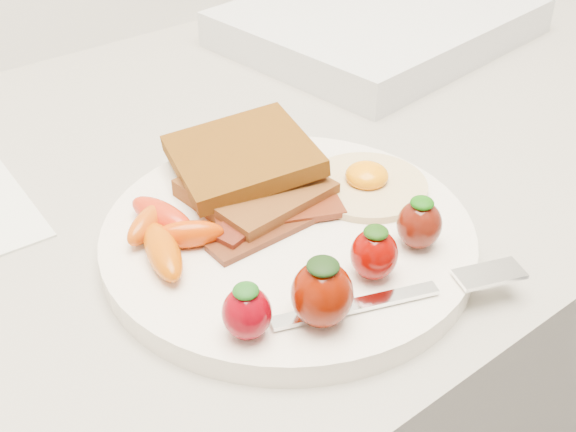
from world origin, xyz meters
TOP-DOWN VIEW (x-y plane):
  - plate at (-0.00, 1.57)m, footprint 0.27×0.27m
  - toast_lower at (0.00, 1.61)m, footprint 0.10×0.10m
  - toast_upper at (0.01, 1.64)m, footprint 0.13×0.13m
  - fried_egg at (0.08, 1.57)m, footprint 0.12×0.12m
  - bacon_strips at (-0.01, 1.58)m, footprint 0.11×0.06m
  - baby_carrots at (-0.08, 1.60)m, footprint 0.07×0.10m
  - strawberries at (-0.02, 1.49)m, footprint 0.17×0.05m
  - fork at (0.02, 1.46)m, footprint 0.17×0.07m
  - appliance at (0.33, 1.81)m, footprint 0.36×0.30m

SIDE VIEW (x-z plane):
  - plate at x=0.00m, z-range 0.90..0.92m
  - appliance at x=0.33m, z-range 0.90..0.94m
  - fork at x=0.02m, z-range 0.92..0.92m
  - bacon_strips at x=-0.01m, z-range 0.92..0.93m
  - fried_egg at x=0.08m, z-range 0.91..0.93m
  - toast_lower at x=0.00m, z-range 0.92..0.93m
  - baby_carrots at x=-0.08m, z-range 0.92..0.94m
  - strawberries at x=-0.02m, z-range 0.91..0.96m
  - toast_upper at x=0.01m, z-range 0.93..0.95m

